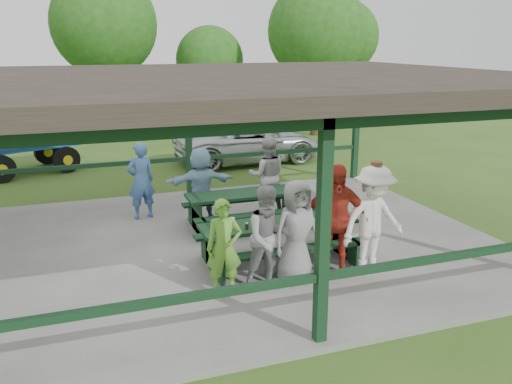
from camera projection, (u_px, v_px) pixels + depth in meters
name	position (u px, v px, depth m)	size (l,w,h in m)	color
ground	(234.00, 247.00, 10.63)	(90.00, 90.00, 0.00)	#37581B
concrete_slab	(234.00, 244.00, 10.61)	(10.00, 8.00, 0.10)	slate
pavilion_structure	(232.00, 83.00, 9.77)	(10.60, 8.60, 3.24)	black
picnic_table_near	(279.00, 236.00, 9.53)	(2.78, 1.39, 0.75)	black
picnic_table_far	(248.00, 205.00, 11.38)	(2.55, 1.39, 0.75)	black
table_setting	(279.00, 219.00, 9.49)	(2.23, 0.45, 0.10)	white
contestant_green	(224.00, 248.00, 8.24)	(0.56, 0.36, 1.52)	#5E9D2F
contestant_grey_left	(269.00, 238.00, 8.43)	(0.82, 0.64, 1.68)	gray
contestant_grey_mid	(296.00, 231.00, 8.69)	(0.83, 0.54, 1.70)	gray
contestant_red	(335.00, 220.00, 8.92)	(1.11, 0.46, 1.90)	#A12B1D
contestant_white_fedora	(373.00, 220.00, 8.98)	(1.29, 0.86, 1.92)	white
spectator_lblue	(201.00, 184.00, 11.68)	(1.52, 0.48, 1.63)	#83AECA
spectator_blue	(141.00, 181.00, 11.82)	(0.62, 0.41, 1.71)	#3C649D
spectator_grey	(267.00, 176.00, 12.19)	(0.85, 0.66, 1.74)	gray
pickup_truck	(249.00, 142.00, 17.89)	(2.24, 4.86, 1.35)	silver
farm_trailer	(25.00, 150.00, 16.39)	(4.05, 2.65, 1.43)	navy
tree_left	(104.00, 24.00, 21.98)	(4.28, 4.28, 6.69)	#312213
tree_mid	(210.00, 60.00, 23.43)	(2.91, 2.91, 4.55)	#312213
tree_right	(317.00, 31.00, 22.05)	(4.03, 4.03, 6.30)	#312213
tree_far_right	(342.00, 37.00, 28.36)	(3.85, 3.85, 6.02)	#312213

